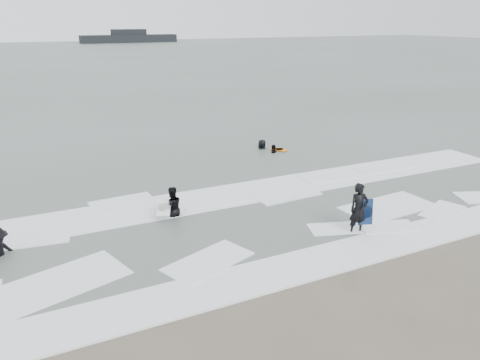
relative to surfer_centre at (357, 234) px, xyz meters
name	(u,v)px	position (x,y,z in m)	size (l,w,h in m)	color
ground	(304,255)	(-2.66, -0.59, 0.00)	(320.00, 320.00, 0.00)	brown
sea	(61,62)	(-2.66, 79.41, 0.06)	(320.00, 320.00, 0.00)	#47544C
surfer_centre	(357,234)	(0.00, 0.00, 0.00)	(0.72, 0.47, 1.96)	black
surfer_wading	(172,217)	(-5.66, 4.39, 0.00)	(0.88, 0.69, 1.81)	black
surfer_breaker	(0,258)	(-11.84, 3.57, 0.00)	(1.25, 0.72, 1.93)	black
surfer_right_near	(274,153)	(2.55, 10.77, 0.00)	(0.98, 0.41, 1.67)	black
surfer_right_far	(262,150)	(2.30, 11.76, 0.00)	(0.86, 0.56, 1.76)	black
surf_foam	(254,214)	(-2.66, 3.11, 0.04)	(30.03, 9.06, 0.09)	white
bodyboards	(268,183)	(-0.93, 5.08, 0.50)	(9.95, 11.77, 1.25)	#0F2146
vessel_horizon	(129,38)	(24.15, 143.41, 1.52)	(30.05, 5.37, 4.08)	black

